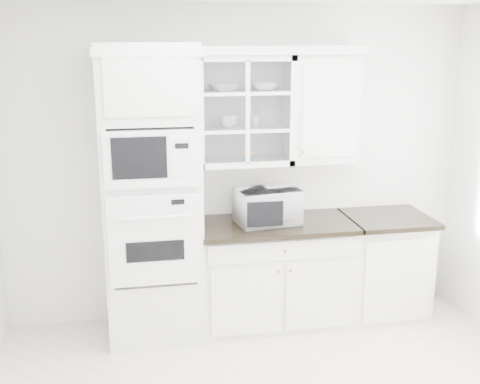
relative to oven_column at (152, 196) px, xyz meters
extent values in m
cube|color=white|center=(0.75, 0.32, 0.15)|extent=(4.00, 0.02, 2.70)
cube|color=silver|center=(0.00, 0.01, 0.00)|extent=(0.76, 0.65, 2.40)
cube|color=white|center=(0.00, -0.33, -0.26)|extent=(0.70, 0.03, 0.72)
cube|color=black|center=(0.00, -0.35, -0.34)|extent=(0.44, 0.01, 0.16)
cube|color=white|center=(0.00, -0.33, 0.37)|extent=(0.70, 0.03, 0.43)
cube|color=black|center=(-0.09, -0.35, 0.39)|extent=(0.40, 0.01, 0.31)
cube|color=silver|center=(1.03, 0.03, -0.76)|extent=(1.30, 0.60, 0.88)
cube|color=black|center=(1.03, 0.00, -0.30)|extent=(1.32, 0.67, 0.04)
cube|color=silver|center=(2.03, 0.03, -0.76)|extent=(0.70, 0.60, 0.88)
cube|color=black|center=(2.03, 0.00, -0.30)|extent=(0.72, 0.67, 0.04)
cube|color=silver|center=(0.78, 0.17, 0.65)|extent=(0.80, 0.33, 0.90)
cube|color=silver|center=(0.78, 0.17, 0.50)|extent=(0.74, 0.29, 0.02)
cube|color=silver|center=(0.78, 0.17, 0.80)|extent=(0.74, 0.29, 0.02)
cube|color=silver|center=(1.46, 0.17, 0.65)|extent=(0.55, 0.33, 0.90)
cube|color=white|center=(0.68, 0.14, 1.14)|extent=(2.14, 0.38, 0.07)
imported|color=white|center=(0.95, 0.03, -0.13)|extent=(0.57, 0.49, 0.30)
imported|color=white|center=(0.62, 0.18, 0.84)|extent=(0.28, 0.28, 0.06)
imported|color=white|center=(0.96, 0.16, 0.84)|extent=(0.21, 0.21, 0.07)
imported|color=white|center=(0.65, 0.16, 0.57)|extent=(0.14, 0.14, 0.11)
imported|color=white|center=(0.88, 0.19, 0.56)|extent=(0.12, 0.12, 0.09)
camera|label=1|loc=(-0.15, -4.69, 1.25)|focal=45.00mm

